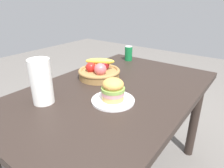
{
  "coord_description": "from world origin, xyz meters",
  "views": [
    {
      "loc": [
        -0.91,
        -0.66,
        1.27
      ],
      "look_at": [
        -0.05,
        -0.03,
        0.81
      ],
      "focal_mm": 32.37,
      "sensor_mm": 36.0,
      "label": 1
    }
  ],
  "objects_px": {
    "sandwich": "(113,89)",
    "soda_can": "(129,53)",
    "paper_towel_roll": "(41,82)",
    "fruit_basket": "(99,71)",
    "plate": "(113,100)"
  },
  "relations": [
    {
      "from": "sandwich",
      "to": "paper_towel_roll",
      "type": "xyz_separation_m",
      "value": [
        -0.23,
        0.29,
        0.05
      ]
    },
    {
      "from": "soda_can",
      "to": "paper_towel_roll",
      "type": "bearing_deg",
      "value": -176.55
    },
    {
      "from": "soda_can",
      "to": "fruit_basket",
      "type": "height_order",
      "value": "fruit_basket"
    },
    {
      "from": "soda_can",
      "to": "fruit_basket",
      "type": "xyz_separation_m",
      "value": [
        -0.48,
        -0.06,
        -0.02
      ]
    },
    {
      "from": "plate",
      "to": "sandwich",
      "type": "distance_m",
      "value": 0.07
    },
    {
      "from": "plate",
      "to": "soda_can",
      "type": "bearing_deg",
      "value": 26.32
    },
    {
      "from": "paper_towel_roll",
      "to": "fruit_basket",
      "type": "bearing_deg",
      "value": -1.04
    },
    {
      "from": "sandwich",
      "to": "paper_towel_roll",
      "type": "relative_size",
      "value": 0.53
    },
    {
      "from": "plate",
      "to": "sandwich",
      "type": "height_order",
      "value": "sandwich"
    },
    {
      "from": "paper_towel_roll",
      "to": "plate",
      "type": "bearing_deg",
      "value": -51.89
    },
    {
      "from": "sandwich",
      "to": "soda_can",
      "type": "bearing_deg",
      "value": 26.32
    },
    {
      "from": "sandwich",
      "to": "soda_can",
      "type": "height_order",
      "value": "sandwich"
    },
    {
      "from": "soda_can",
      "to": "sandwich",
      "type": "bearing_deg",
      "value": -153.68
    },
    {
      "from": "plate",
      "to": "paper_towel_roll",
      "type": "distance_m",
      "value": 0.39
    },
    {
      "from": "sandwich",
      "to": "paper_towel_roll",
      "type": "distance_m",
      "value": 0.37
    }
  ]
}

